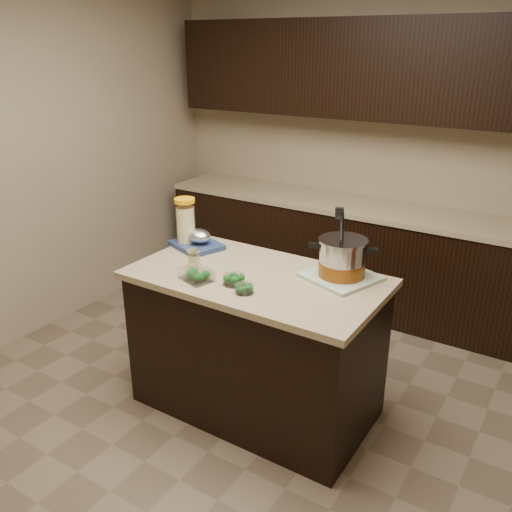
{
  "coord_description": "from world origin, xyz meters",
  "views": [
    {
      "loc": [
        1.53,
        -2.4,
        2.15
      ],
      "look_at": [
        0.0,
        0.0,
        1.02
      ],
      "focal_mm": 38.0,
      "sensor_mm": 36.0,
      "label": 1
    }
  ],
  "objects": [
    {
      "name": "island",
      "position": [
        0.0,
        0.0,
        0.45
      ],
      "size": [
        1.46,
        0.81,
        0.9
      ],
      "color": "black",
      "rests_on": "ground"
    },
    {
      "name": "dish_towel",
      "position": [
        0.43,
        0.23,
        0.91
      ],
      "size": [
        0.46,
        0.46,
        0.02
      ],
      "primitive_type": "cube",
      "rotation": [
        0.0,
        0.0,
        -0.34
      ],
      "color": "#65875B",
      "rests_on": "island"
    },
    {
      "name": "stock_pot",
      "position": [
        0.43,
        0.22,
        1.01
      ],
      "size": [
        0.38,
        0.35,
        0.39
      ],
      "rotation": [
        0.0,
        0.0,
        0.31
      ],
      "color": "#B7B7BC",
      "rests_on": "dish_towel"
    },
    {
      "name": "room_shell",
      "position": [
        0.0,
        0.0,
        1.71
      ],
      "size": [
        4.04,
        4.04,
        2.72
      ],
      "color": "tan",
      "rests_on": "ground"
    },
    {
      "name": "broccoli_tub_rect",
      "position": [
        -0.25,
        -0.23,
        0.93
      ],
      "size": [
        0.22,
        0.18,
        0.07
      ],
      "rotation": [
        0.0,
        0.0,
        -0.3
      ],
      "color": "silver",
      "rests_on": "island"
    },
    {
      "name": "back_cabinets",
      "position": [
        0.0,
        1.74,
        0.94
      ],
      "size": [
        3.6,
        0.63,
        2.33
      ],
      "color": "black",
      "rests_on": "ground"
    },
    {
      "name": "ground_plane",
      "position": [
        0.0,
        0.0,
        0.0
      ],
      "size": [
        4.0,
        4.0,
        0.0
      ],
      "primitive_type": "plane",
      "color": "brown",
      "rests_on": "ground"
    },
    {
      "name": "blue_tray",
      "position": [
        -0.56,
        0.18,
        0.94
      ],
      "size": [
        0.38,
        0.34,
        0.12
      ],
      "rotation": [
        0.0,
        0.0,
        -0.34
      ],
      "color": "navy",
      "rests_on": "island"
    },
    {
      "name": "broccoli_tub_right",
      "position": [
        0.07,
        -0.23,
        0.92
      ],
      "size": [
        0.14,
        0.14,
        0.05
      ],
      "rotation": [
        0.0,
        0.0,
        -0.39
      ],
      "color": "silver",
      "rests_on": "island"
    },
    {
      "name": "lemonade_pitcher",
      "position": [
        -0.64,
        0.16,
        1.05
      ],
      "size": [
        0.17,
        0.17,
        0.32
      ],
      "rotation": [
        0.0,
        0.0,
        -0.37
      ],
      "color": "#D8C984",
      "rests_on": "island"
    },
    {
      "name": "mason_jar",
      "position": [
        -0.37,
        -0.11,
        0.96
      ],
      "size": [
        0.08,
        0.08,
        0.13
      ],
      "rotation": [
        0.0,
        0.0,
        -0.08
      ],
      "color": "#D8C984",
      "rests_on": "island"
    },
    {
      "name": "broccoli_tub_left",
      "position": [
        -0.04,
        -0.17,
        0.93
      ],
      "size": [
        0.16,
        0.16,
        0.06
      ],
      "rotation": [
        0.0,
        0.0,
        0.43
      ],
      "color": "silver",
      "rests_on": "island"
    }
  ]
}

